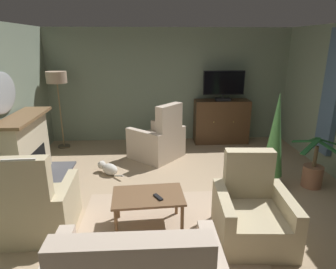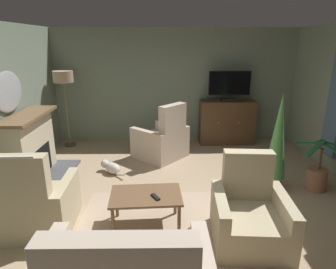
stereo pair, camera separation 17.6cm
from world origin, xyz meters
name	(u,v)px [view 2 (the right image)]	position (x,y,z in m)	size (l,w,h in m)	color
ground_plane	(182,212)	(0.00, 0.00, -0.02)	(6.28, 7.16, 0.04)	tan
wall_back	(174,86)	(0.00, 3.33, 1.33)	(6.28, 0.10, 2.65)	gray
rug_central	(162,226)	(-0.28, -0.39, 0.01)	(2.24, 1.82, 0.01)	tan
fireplace	(32,149)	(-2.56, 1.11, 0.55)	(0.83, 1.48, 1.17)	#4C4C51
wall_mirror_oval	(8,92)	(-2.81, 1.11, 1.55)	(0.06, 0.94, 0.67)	#B2B7BF
tv_cabinet	(227,123)	(1.23, 2.98, 0.49)	(1.28, 0.48, 1.03)	#352315
television	(229,85)	(1.23, 2.93, 1.40)	(0.94, 0.20, 0.68)	black
coffee_table	(146,198)	(-0.49, -0.37, 0.41)	(0.94, 0.64, 0.47)	brown
tv_remote	(156,197)	(-0.36, -0.45, 0.48)	(0.17, 0.05, 0.02)	black
armchair_by_fireplace	(162,141)	(-0.29, 2.07, 0.36)	(1.25, 1.25, 1.17)	#C6B29E
armchair_in_far_corner	(250,216)	(0.79, -0.64, 0.32)	(0.93, 0.96, 1.04)	tan
armchair_beside_cabinet	(39,205)	(-1.85, -0.39, 0.35)	(0.84, 0.91, 1.16)	tan
potted_plant_tall_palm_by_window	(317,176)	(2.25, 0.62, 0.24)	(0.91, 0.78, 0.86)	#99664C
potted_plant_leafy_by_curtain	(278,140)	(1.55, 0.65, 0.85)	(0.34, 0.34, 1.61)	#99664C
cat	(111,167)	(-1.24, 1.30, 0.11)	(0.52, 0.50, 0.23)	beige
floor_lamp	(64,82)	(-2.47, 2.82, 1.50)	(0.43, 0.43, 1.73)	#4C4233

